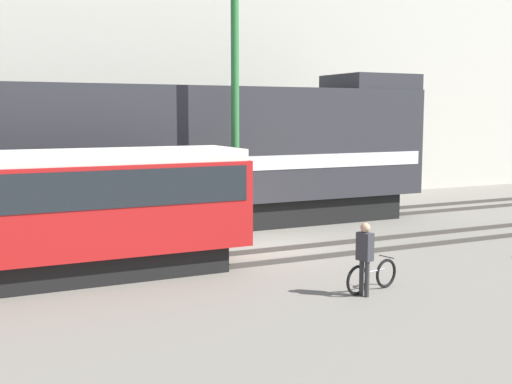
% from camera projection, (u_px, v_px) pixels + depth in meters
% --- Properties ---
extents(ground_plane, '(120.00, 120.00, 0.00)m').
position_uv_depth(ground_plane, '(270.00, 248.00, 19.78)').
color(ground_plane, slate).
extents(track_near, '(60.00, 1.50, 0.14)m').
position_uv_depth(track_near, '(289.00, 254.00, 18.66)').
color(track_near, '#47423D').
rests_on(track_near, ground).
extents(track_far, '(60.00, 1.51, 0.14)m').
position_uv_depth(track_far, '(220.00, 225.00, 23.36)').
color(track_far, '#47423D').
rests_on(track_far, ground).
extents(building_backdrop, '(44.00, 6.00, 12.37)m').
position_uv_depth(building_backdrop, '(147.00, 70.00, 30.72)').
color(building_backdrop, beige).
rests_on(building_backdrop, ground).
extents(freight_locomotive, '(21.69, 3.04, 5.64)m').
position_uv_depth(freight_locomotive, '(146.00, 157.00, 21.89)').
color(freight_locomotive, black).
rests_on(freight_locomotive, ground).
extents(streetcar, '(9.53, 2.54, 3.22)m').
position_uv_depth(streetcar, '(55.00, 208.00, 15.64)').
color(streetcar, black).
rests_on(streetcar, ground).
extents(bicycle, '(1.68, 0.57, 0.76)m').
position_uv_depth(bicycle, '(372.00, 276.00, 14.92)').
color(bicycle, black).
rests_on(bicycle, ground).
extents(person, '(0.30, 0.40, 1.69)m').
position_uv_depth(person, '(365.00, 252.00, 14.45)').
color(person, '#333333').
rests_on(person, ground).
extents(utility_pole_left, '(0.26, 0.26, 8.95)m').
position_uv_depth(utility_pole_left, '(235.00, 102.00, 20.24)').
color(utility_pole_left, '#2D7238').
rests_on(utility_pole_left, ground).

